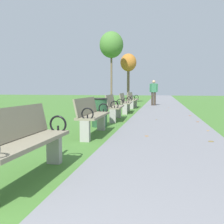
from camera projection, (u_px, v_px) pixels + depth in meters
paved_walkway at (163, 104)px, 17.60m from camera, size 2.52×44.00×0.02m
park_bench_2 at (23, 142)px, 3.02m from camera, size 0.50×1.61×0.90m
park_bench_3 at (92, 115)px, 5.98m from camera, size 0.49×1.60×0.90m
park_bench_4 at (114, 107)px, 8.80m from camera, size 0.55×1.62×0.90m
park_bench_5 at (125, 102)px, 11.45m from camera, size 0.54×1.62×0.90m
park_bench_6 at (133, 99)px, 14.32m from camera, size 0.52×1.61×0.90m
tree_1 at (111, 45)px, 17.32m from camera, size 1.64×1.64×5.03m
tree_2 at (128, 64)px, 19.23m from camera, size 1.23×1.23×3.77m
pedestrian_walking at (154, 91)px, 16.09m from camera, size 0.53×0.26×1.62m
trash_bin at (99, 112)px, 7.32m from camera, size 0.48×0.48×0.84m
scattered_leaves at (129, 125)px, 7.66m from camera, size 4.94×16.57×0.02m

